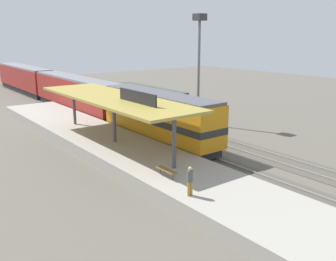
{
  "coord_description": "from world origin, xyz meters",
  "views": [
    {
      "loc": [
        -19.41,
        -26.67,
        9.67
      ],
      "look_at": [
        -1.38,
        -3.12,
        2.0
      ],
      "focal_mm": 40.06,
      "sensor_mm": 36.0,
      "label": 1
    }
  ],
  "objects": [
    {
      "name": "light_mast",
      "position": [
        7.8,
        3.46,
        8.4
      ],
      "size": [
        1.1,
        1.1,
        11.7
      ],
      "color": "slate",
      "rests_on": "ground"
    },
    {
      "name": "platform_bench",
      "position": [
        -6.0,
        -8.99,
        1.34
      ],
      "size": [
        0.44,
        1.7,
        0.5
      ],
      "color": "#333338",
      "rests_on": "platform"
    },
    {
      "name": "passenger_carriage_front",
      "position": [
        0.0,
        18.08,
        2.31
      ],
      "size": [
        2.9,
        20.0,
        4.24
      ],
      "color": "#28282D",
      "rests_on": "track_near"
    },
    {
      "name": "passenger_carriage_rear",
      "position": [
        0.0,
        38.88,
        2.31
      ],
      "size": [
        2.9,
        20.0,
        4.24
      ],
      "color": "#28282D",
      "rests_on": "track_near"
    },
    {
      "name": "station_canopy",
      "position": [
        -4.6,
        -0.09,
        4.53
      ],
      "size": [
        5.2,
        18.0,
        4.7
      ],
      "color": "#47474C",
      "rests_on": "platform"
    },
    {
      "name": "locomotive",
      "position": [
        0.0,
        0.08,
        2.41
      ],
      "size": [
        2.93,
        14.43,
        4.44
      ],
      "color": "#28282D",
      "rests_on": "track_near"
    },
    {
      "name": "ground_plane",
      "position": [
        2.0,
        0.0,
        0.0
      ],
      "size": [
        120.0,
        120.0,
        0.0
      ],
      "primitive_type": "plane",
      "color": "#5B564C"
    },
    {
      "name": "person_waiting",
      "position": [
        -6.66,
        -12.03,
        1.85
      ],
      "size": [
        0.34,
        0.34,
        1.71
      ],
      "color": "olive",
      "rests_on": "platform"
    },
    {
      "name": "freight_car",
      "position": [
        4.6,
        8.69,
        1.97
      ],
      "size": [
        2.8,
        12.0,
        3.54
      ],
      "color": "#28282D",
      "rests_on": "track_far"
    },
    {
      "name": "track_far",
      "position": [
        4.6,
        0.0,
        0.03
      ],
      "size": [
        3.2,
        110.0,
        0.16
      ],
      "color": "#4E4941",
      "rests_on": "ground"
    },
    {
      "name": "track_near",
      "position": [
        0.0,
        0.0,
        0.03
      ],
      "size": [
        3.2,
        110.0,
        0.16
      ],
      "color": "#4E4941",
      "rests_on": "ground"
    },
    {
      "name": "platform",
      "position": [
        -4.6,
        0.0,
        0.45
      ],
      "size": [
        6.0,
        44.0,
        0.9
      ],
      "primitive_type": "cube",
      "color": "#9E998E",
      "rests_on": "ground"
    }
  ]
}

